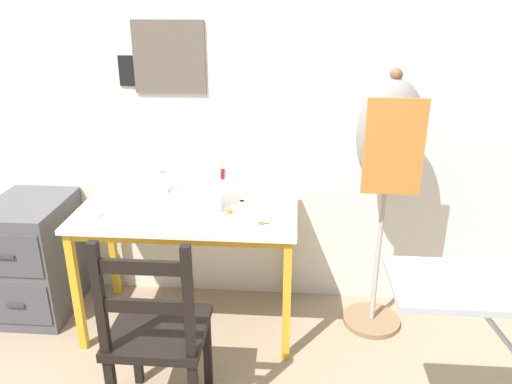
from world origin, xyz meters
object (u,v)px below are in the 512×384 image
Objects in this scene: sewing_machine at (195,182)px; wooden_chair at (158,334)px; filing_cabinet at (35,257)px; fabric_bowl at (88,213)px; dress_form at (389,150)px; thread_spool_near_machine at (229,211)px; scissors at (267,224)px; thread_spool_mid_table at (242,204)px.

sewing_machine is 0.83m from wooden_chair.
sewing_machine is 1.09m from filing_cabinet.
fabric_bowl is 0.08× the size of dress_form.
dress_form is (0.79, 0.11, 0.31)m from thread_spool_near_machine.
sewing_machine is 8.73× the size of thread_spool_near_machine.
scissors is 0.24m from thread_spool_mid_table.
scissors is 1.42m from filing_cabinet.
dress_form is at bearing 8.12° from fabric_bowl.
scissors is 0.71m from dress_form.
sewing_machine reaches higher than filing_cabinet.
thread_spool_near_machine is 0.06× the size of filing_cabinet.
sewing_machine is 2.97× the size of fabric_bowl.
thread_spool_near_machine is (0.19, -0.09, -0.12)m from sewing_machine.
filing_cabinet is (-0.93, 0.76, -0.10)m from wooden_chair.
fabric_bowl is 0.85× the size of scissors.
fabric_bowl reaches higher than filing_cabinet.
dress_form is (1.95, -0.01, 0.69)m from filing_cabinet.
wooden_chair is (-0.43, -0.53, -0.27)m from scissors.
fabric_bowl is at bearing 131.54° from wooden_chair.
sewing_machine reaches higher than thread_spool_mid_table.
dress_form is at bearing 8.11° from thread_spool_near_machine.
wooden_chair is at bearing -109.39° from thread_spool_near_machine.
filing_cabinet is 0.48× the size of dress_form.
dress_form reaches higher than thread_spool_near_machine.
wooden_chair is 1.20m from filing_cabinet.
wooden_chair reaches higher than fabric_bowl.
scissors is 0.73m from wooden_chair.
fabric_bowl is at bearing -166.33° from thread_spool_mid_table.
filing_cabinet is (-0.45, 0.22, -0.39)m from fabric_bowl.
scissors is 0.20× the size of filing_cabinet.
scissors is at bearing -0.54° from fabric_bowl.
thread_spool_mid_table is at bearing -177.76° from dress_form.
dress_form is at bearing 2.24° from thread_spool_mid_table.
thread_spool_mid_table is 0.03× the size of dress_form.
thread_spool_mid_table is (-0.15, 0.19, 0.02)m from scissors.
fabric_bowl is 0.78m from wooden_chair.
sewing_machine is 0.50× the size of filing_cabinet.
sewing_machine is 1.00m from dress_form.
wooden_chair is at bearing -39.17° from filing_cabinet.
sewing_machine is 0.46m from scissors.
thread_spool_mid_table is 0.06× the size of filing_cabinet.
sewing_machine is 8.53× the size of thread_spool_mid_table.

